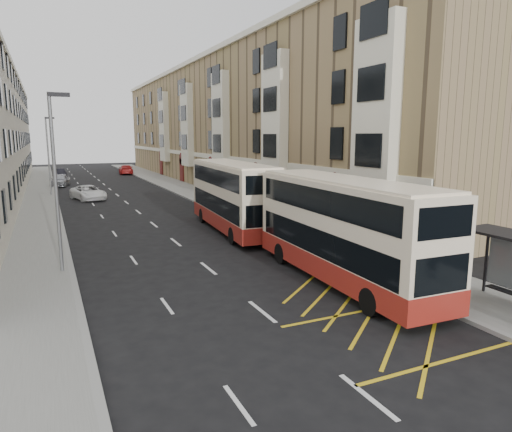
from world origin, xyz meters
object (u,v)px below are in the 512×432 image
pedestrian_mid (442,266)px  white_van (88,193)px  street_lamp_far (49,152)px  double_decker_rear (233,197)px  car_silver (60,180)px  car_dark (59,173)px  car_red (126,170)px  street_lamp_near (56,173)px  double_decker_front (343,230)px  pedestrian_far (379,250)px

pedestrian_mid → white_van: (-10.66, 34.58, -0.36)m
street_lamp_far → double_decker_rear: size_ratio=0.69×
double_decker_rear → car_silver: 35.50m
car_dark → white_van: bearing=-95.6°
street_lamp_far → car_red: size_ratio=1.54×
white_van → street_lamp_near: bearing=-111.0°
pedestrian_mid → white_van: 36.19m
street_lamp_near → car_red: bearing=78.1°
double_decker_front → double_decker_rear: 11.93m
street_lamp_near → street_lamp_far: bearing=90.0°
double_decker_rear → car_dark: double_decker_rear is taller
pedestrian_far → car_dark: pedestrian_far is taller
double_decker_front → pedestrian_mid: size_ratio=6.19×
pedestrian_far → white_van: (-10.05, 31.46, -0.36)m
street_lamp_near → pedestrian_mid: (13.92, -9.09, -3.56)m
street_lamp_far → car_red: 27.63m
street_lamp_near → pedestrian_far: 15.01m
street_lamp_far → street_lamp_near: bearing=-90.0°
double_decker_rear → pedestrian_mid: size_ratio=6.27×
double_decker_rear → pedestrian_mid: (3.24, -14.65, -1.24)m
double_decker_rear → pedestrian_mid: double_decker_rear is taller
pedestrian_mid → pedestrian_far: pedestrian_mid is taller
double_decker_front → pedestrian_far: 2.68m
double_decker_front → double_decker_rear: double_decker_rear is taller
car_silver → pedestrian_mid: bearing=-62.7°
pedestrian_mid → white_van: pedestrian_mid is taller
double_decker_rear → car_dark: 49.33m
pedestrian_mid → car_red: bearing=62.9°
double_decker_front → street_lamp_far: bearing=108.9°
double_decker_front → pedestrian_mid: (2.96, -2.72, -1.23)m
pedestrian_far → car_red: bearing=-84.1°
street_lamp_far → pedestrian_mid: (13.92, -39.09, -3.56)m
pedestrian_mid → street_lamp_near: bearing=117.6°
car_silver → car_red: bearing=68.1°
pedestrian_far → white_van: 33.03m
double_decker_front → car_dark: double_decker_front is taller
street_lamp_near → car_dark: 54.17m
car_silver → car_dark: (0.32, 14.28, -0.13)m
double_decker_rear → car_silver: double_decker_rear is taller
double_decker_front → car_red: 61.18m
street_lamp_far → double_decker_rear: bearing=-66.4°
street_lamp_far → pedestrian_far: (13.31, -35.96, -3.57)m
white_van → street_lamp_far: bearing=112.1°
street_lamp_near → car_red: (11.55, 54.80, -3.88)m
street_lamp_far → car_dark: (1.47, 24.00, -3.99)m
double_decker_front → pedestrian_far: size_ratio=6.22×
double_decker_rear → pedestrian_mid: bearing=-73.4°
white_van → car_silver: 14.38m
street_lamp_near → car_dark: (1.47, 54.00, -3.99)m
double_decker_rear → street_lamp_near: bearing=-148.4°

